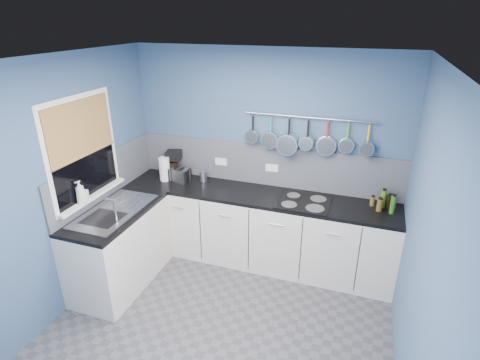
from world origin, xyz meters
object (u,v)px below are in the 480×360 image
Objects in this scene: soap_bottle_b at (83,194)px; canister at (203,176)px; paper_towel at (165,169)px; hob at (304,202)px; soap_bottle_a at (80,192)px; coffee_maker at (173,165)px; toaster at (179,175)px.

soap_bottle_b is 1.30× the size of canister.
paper_towel is 1.76m from hob.
soap_bottle_b is at bearing 90.00° from soap_bottle_a.
hob is (2.09, 1.00, -0.23)m from soap_bottle_b.
coffee_maker is 1.71m from hob.
soap_bottle_b is 1.43m from canister.
hob is at bearing -1.79° from paper_towel.
soap_bottle_b is at bearing -107.48° from paper_towel.
coffee_maker reaches higher than soap_bottle_b.
hob is (2.09, 1.04, -0.26)m from soap_bottle_a.
coffee_maker reaches higher than paper_towel.
hob is at bearing 25.60° from soap_bottle_b.
hob is (1.76, -0.05, -0.14)m from paper_towel.
toaster is at bearing 12.80° from paper_towel.
toaster is at bearing 64.94° from soap_bottle_b.
hob is (1.69, -0.18, -0.16)m from coffee_maker.
coffee_maker is at bearing 71.52° from soap_bottle_b.
paper_towel is 0.49m from canister.
hob is at bearing 26.43° from soap_bottle_a.
canister reaches higher than hob.
canister is at bearing 33.81° from toaster.
soap_bottle_a is 0.70× the size of coffee_maker.
toaster reaches higher than canister.
paper_towel is at bearing -165.10° from canister.
canister is (0.47, 0.12, -0.08)m from paper_towel.
toaster is at bearing -46.75° from coffee_maker.
coffee_maker is at bearing -179.61° from canister.
canister is (0.41, 0.00, -0.10)m from coffee_maker.
canister is at bearing 56.71° from soap_bottle_a.
paper_towel is 0.87× the size of coffee_maker.
soap_bottle_a is 1.39× the size of soap_bottle_b.
paper_towel is 0.20m from toaster.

